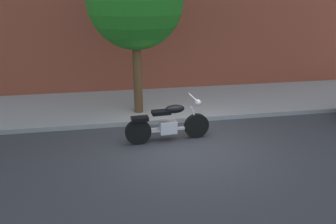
% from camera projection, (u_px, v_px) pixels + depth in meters
% --- Properties ---
extents(ground_plane, '(60.00, 60.00, 0.00)m').
position_uv_depth(ground_plane, '(186.00, 144.00, 7.97)').
color(ground_plane, '#38383D').
extents(sidewalk, '(21.18, 3.35, 0.14)m').
position_uv_depth(sidewalk, '(166.00, 103.00, 10.80)').
color(sidewalk, '#9B9B9B').
rests_on(sidewalk, ground).
extents(motorcycle, '(2.26, 0.70, 1.17)m').
position_uv_depth(motorcycle, '(168.00, 124.00, 8.00)').
color(motorcycle, black).
rests_on(motorcycle, ground).
extents(street_tree, '(2.75, 2.75, 4.86)m').
position_uv_depth(street_tree, '(135.00, 1.00, 8.65)').
color(street_tree, '#4E351F').
rests_on(street_tree, ground).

